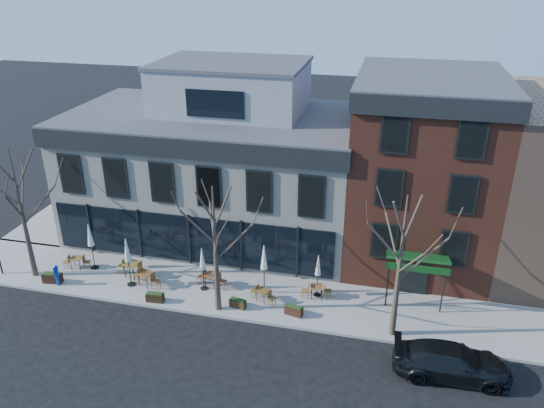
% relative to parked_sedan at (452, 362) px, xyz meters
% --- Properties ---
extents(ground, '(120.00, 120.00, 0.00)m').
position_rel_parked_sedan_xyz_m(ground, '(-14.63, 6.07, -0.75)').
color(ground, black).
rests_on(ground, ground).
extents(sidewalk_front, '(33.50, 4.70, 0.15)m').
position_rel_parked_sedan_xyz_m(sidewalk_front, '(-11.38, 3.92, -0.67)').
color(sidewalk_front, gray).
rests_on(sidewalk_front, ground).
extents(sidewalk_side, '(4.50, 12.00, 0.15)m').
position_rel_parked_sedan_xyz_m(sidewalk_side, '(-25.88, 12.07, -0.67)').
color(sidewalk_side, gray).
rests_on(sidewalk_side, ground).
extents(corner_building, '(18.39, 10.39, 11.10)m').
position_rel_parked_sedan_xyz_m(corner_building, '(-14.55, 11.14, 3.98)').
color(corner_building, silver).
rests_on(corner_building, ground).
extents(red_brick_building, '(8.20, 11.78, 11.18)m').
position_rel_parked_sedan_xyz_m(red_brick_building, '(-1.63, 11.05, 4.89)').
color(red_brick_building, brown).
rests_on(red_brick_building, ground).
extents(tree_corner, '(3.93, 3.98, 7.92)m').
position_rel_parked_sedan_xyz_m(tree_corner, '(-23.11, 2.87, 3.50)').
color(tree_corner, '#382B21').
rests_on(tree_corner, sidewalk_front).
extents(tree_mid, '(3.50, 3.55, 7.04)m').
position_rel_parked_sedan_xyz_m(tree_mid, '(-11.61, 2.17, 3.05)').
color(tree_mid, '#382B21').
rests_on(tree_mid, sidewalk_front).
extents(tree_right, '(3.72, 3.77, 7.48)m').
position_rel_parked_sedan_xyz_m(tree_right, '(-2.61, 2.17, 3.27)').
color(tree_right, '#382B21').
rests_on(tree_right, sidewalk_front).
extents(parked_sedan, '(5.22, 2.30, 1.49)m').
position_rel_parked_sedan_xyz_m(parked_sedan, '(0.00, 0.00, 0.00)').
color(parked_sedan, black).
rests_on(parked_sedan, ground).
extents(call_box, '(0.27, 0.26, 1.32)m').
position_rel_parked_sedan_xyz_m(call_box, '(-21.20, 2.25, 0.10)').
color(call_box, '#0C319D').
rests_on(call_box, sidewalk_front).
extents(cafe_set_0, '(1.65, 0.77, 0.85)m').
position_rel_parked_sedan_xyz_m(cafe_set_0, '(-21.13, 4.13, -0.16)').
color(cafe_set_0, brown).
rests_on(cafe_set_0, sidewalk_front).
extents(cafe_set_1, '(2.03, 0.93, 1.04)m').
position_rel_parked_sedan_xyz_m(cafe_set_1, '(-17.48, 4.08, -0.06)').
color(cafe_set_1, brown).
rests_on(cafe_set_1, sidewalk_front).
extents(cafe_set_2, '(1.84, 0.97, 0.95)m').
position_rel_parked_sedan_xyz_m(cafe_set_2, '(-16.27, 3.38, -0.11)').
color(cafe_set_2, brown).
rests_on(cafe_set_2, sidewalk_front).
extents(cafe_set_3, '(1.82, 0.81, 0.94)m').
position_rel_parked_sedan_xyz_m(cafe_set_3, '(-12.64, 4.12, -0.11)').
color(cafe_set_3, brown).
rests_on(cafe_set_3, sidewalk_front).
extents(cafe_set_4, '(1.58, 0.98, 0.82)m').
position_rel_parked_sedan_xyz_m(cafe_set_4, '(-9.48, 3.39, -0.17)').
color(cafe_set_4, brown).
rests_on(cafe_set_4, sidewalk_front).
extents(cafe_set_5, '(1.71, 0.79, 0.88)m').
position_rel_parked_sedan_xyz_m(cafe_set_5, '(-6.73, 4.37, -0.14)').
color(cafe_set_5, brown).
rests_on(cafe_set_5, sidewalk_front).
extents(umbrella_0, '(0.47, 0.47, 2.94)m').
position_rel_parked_sedan_xyz_m(umbrella_0, '(-20.12, 4.35, 1.48)').
color(umbrella_0, black).
rests_on(umbrella_0, sidewalk_front).
extents(umbrella_1, '(0.48, 0.48, 2.97)m').
position_rel_parked_sedan_xyz_m(umbrella_1, '(-17.17, 3.20, 1.50)').
color(umbrella_1, black).
rests_on(umbrella_1, sidewalk_front).
extents(umbrella_2, '(0.42, 0.42, 2.61)m').
position_rel_parked_sedan_xyz_m(umbrella_2, '(-13.00, 3.75, 1.24)').
color(umbrella_2, black).
rests_on(umbrella_2, sidewalk_front).
extents(umbrella_3, '(0.48, 0.48, 3.01)m').
position_rel_parked_sedan_xyz_m(umbrella_3, '(-9.61, 4.12, 1.53)').
color(umbrella_3, black).
rests_on(umbrella_3, sidewalk_front).
extents(umbrella_4, '(0.41, 0.41, 2.54)m').
position_rel_parked_sedan_xyz_m(umbrella_4, '(-6.73, 4.58, 1.20)').
color(umbrella_4, black).
rests_on(umbrella_4, sidewalk_front).
extents(planter_0, '(1.13, 0.56, 0.61)m').
position_rel_parked_sedan_xyz_m(planter_0, '(-21.65, 2.41, -0.29)').
color(planter_0, black).
rests_on(planter_0, sidewalk_front).
extents(planter_1, '(0.98, 0.45, 0.54)m').
position_rel_parked_sedan_xyz_m(planter_1, '(-15.15, 2.02, -0.33)').
color(planter_1, black).
rests_on(planter_1, sidewalk_front).
extents(planter_2, '(0.94, 0.53, 0.50)m').
position_rel_parked_sedan_xyz_m(planter_2, '(-10.66, 2.54, -0.35)').
color(planter_2, '#302210').
rests_on(planter_2, sidewalk_front).
extents(planter_3, '(1.00, 0.58, 0.53)m').
position_rel_parked_sedan_xyz_m(planter_3, '(-7.64, 2.57, -0.33)').
color(planter_3, black).
rests_on(planter_3, sidewalk_front).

